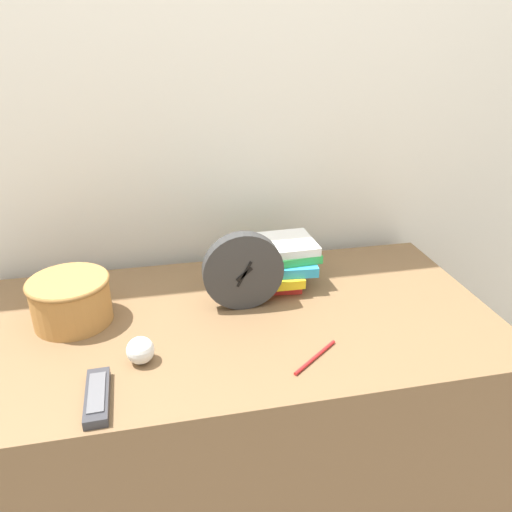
{
  "coord_description": "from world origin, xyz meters",
  "views": [
    {
      "loc": [
        -0.15,
        -0.71,
        1.42
      ],
      "look_at": [
        0.09,
        0.43,
        0.86
      ],
      "focal_mm": 35.0,
      "sensor_mm": 36.0,
      "label": 1
    }
  ],
  "objects": [
    {
      "name": "wall_back",
      "position": [
        0.0,
        0.73,
        1.2
      ],
      "size": [
        6.0,
        0.04,
        2.4
      ],
      "color": "silver",
      "rests_on": "ground_plane"
    },
    {
      "name": "desk",
      "position": [
        0.0,
        0.33,
        0.38
      ],
      "size": [
        1.32,
        0.66,
        0.75
      ],
      "color": "brown",
      "rests_on": "ground_plane"
    },
    {
      "name": "desk_clock",
      "position": [
        0.05,
        0.38,
        0.85
      ],
      "size": [
        0.2,
        0.04,
        0.2
      ],
      "color": "#333333",
      "rests_on": "desk"
    },
    {
      "name": "book_stack",
      "position": [
        0.14,
        0.49,
        0.81
      ],
      "size": [
        0.26,
        0.2,
        0.12
      ],
      "color": "red",
      "rests_on": "desk"
    },
    {
      "name": "basket",
      "position": [
        -0.37,
        0.39,
        0.81
      ],
      "size": [
        0.19,
        0.19,
        0.11
      ],
      "color": "#B27A3D",
      "rests_on": "desk"
    },
    {
      "name": "tv_remote",
      "position": [
        -0.29,
        0.09,
        0.76
      ],
      "size": [
        0.05,
        0.16,
        0.02
      ],
      "color": "#333338",
      "rests_on": "desk"
    },
    {
      "name": "crumpled_paper_ball",
      "position": [
        -0.21,
        0.2,
        0.78
      ],
      "size": [
        0.06,
        0.06,
        0.06
      ],
      "color": "white",
      "rests_on": "desk"
    },
    {
      "name": "pen",
      "position": [
        0.16,
        0.13,
        0.75
      ],
      "size": [
        0.12,
        0.1,
        0.01
      ],
      "color": "#B21E1E",
      "rests_on": "desk"
    }
  ]
}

